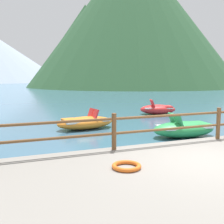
# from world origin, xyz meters

# --- Properties ---
(ground_plane) EXTENTS (200.00, 200.00, 0.00)m
(ground_plane) POSITION_xyz_m (0.00, 40.00, 0.00)
(ground_plane) COLOR #38607A
(dock_railing) EXTENTS (23.92, 0.12, 0.95)m
(dock_railing) POSITION_xyz_m (-0.00, 1.55, 0.97)
(dock_railing) COLOR brown
(dock_railing) RESTS_ON promenade_dock
(life_ring) EXTENTS (0.61, 0.61, 0.09)m
(life_ring) POSITION_xyz_m (-1.99, 0.15, 0.45)
(life_ring) COLOR orange
(life_ring) RESTS_ON promenade_dock
(pedal_boat_0) EXTENTS (2.69, 1.47, 0.87)m
(pedal_boat_0) POSITION_xyz_m (-1.07, 6.52, 0.29)
(pedal_boat_0) COLOR orange
(pedal_boat_0) RESTS_ON ground
(pedal_boat_2) EXTENTS (2.43, 1.83, 0.91)m
(pedal_boat_2) POSITION_xyz_m (4.37, 9.42, 0.31)
(pedal_boat_2) COLOR red
(pedal_boat_2) RESTS_ON ground
(pedal_boat_4) EXTENTS (2.59, 1.47, 0.91)m
(pedal_boat_4) POSITION_xyz_m (2.00, 3.60, 0.31)
(pedal_boat_4) COLOR green
(pedal_boat_4) RESTS_ON ground
(cliff_headland) EXTENTS (51.45, 51.45, 34.07)m
(cliff_headland) POSITION_xyz_m (23.79, 57.78, 15.99)
(cliff_headland) COLOR #2D5633
(cliff_headland) RESTS_ON ground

